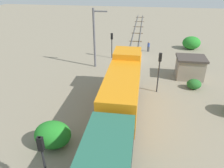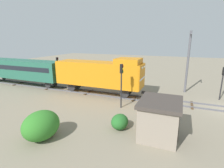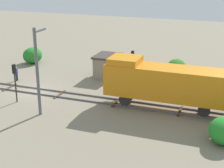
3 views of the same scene
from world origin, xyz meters
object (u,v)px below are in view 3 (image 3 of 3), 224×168
Objects in this scene: locomotive at (163,81)px; traffic_signal_near at (15,76)px; relay_hut at (108,66)px; worker_near_track at (16,73)px; traffic_signal_mid at (132,64)px; catenary_mast at (38,70)px.

traffic_signal_near is (3.20, -13.92, -0.07)m from locomotive.
worker_near_track is at bearing -61.80° from relay_hut.
traffic_signal_mid is at bearing -51.69° from worker_near_track.
catenary_mast is at bearing -64.02° from locomotive.
relay_hut is (-10.70, 5.60, -1.31)m from traffic_signal_near.
traffic_signal_mid is (-6.60, 9.94, 0.44)m from traffic_signal_near.
traffic_signal_near reaches higher than worker_near_track.
worker_near_track is 11.11m from catenary_mast.
worker_near_track is (-2.40, -17.83, -1.78)m from locomotive.
relay_hut is (-5.10, 9.51, 0.40)m from worker_near_track.
locomotive is at bearing 47.96° from relay_hut.
relay_hut is at bearing -132.04° from locomotive.
locomotive is 1.46× the size of catenary_mast.
traffic_signal_mid is at bearing -130.51° from locomotive.
locomotive is at bearing 49.49° from traffic_signal_mid.
catenary_mast is 2.27× the size of relay_hut.
worker_near_track is 10.80m from relay_hut.
locomotive is 2.55× the size of traffic_signal_mid.
locomotive is at bearing -63.49° from worker_near_track.
traffic_signal_mid reaches higher than worker_near_track.
locomotive reaches higher than relay_hut.
worker_near_track is (1.00, -13.85, -2.15)m from traffic_signal_mid.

